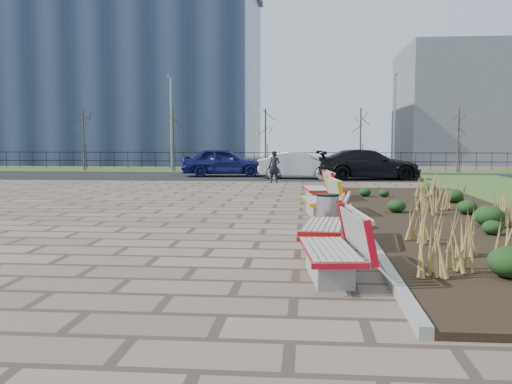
# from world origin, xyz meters

# --- Properties ---
(ground) EXTENTS (120.00, 120.00, 0.00)m
(ground) POSITION_xyz_m (0.00, 0.00, 0.00)
(ground) COLOR #735E4F
(ground) RESTS_ON ground
(planting_bed) EXTENTS (4.50, 18.00, 0.10)m
(planting_bed) POSITION_xyz_m (6.25, 5.00, 0.05)
(planting_bed) COLOR black
(planting_bed) RESTS_ON ground
(planting_curb) EXTENTS (0.16, 18.00, 0.15)m
(planting_curb) POSITION_xyz_m (3.92, 5.00, 0.07)
(planting_curb) COLOR gray
(planting_curb) RESTS_ON ground
(grass_verge_far) EXTENTS (80.00, 5.00, 0.04)m
(grass_verge_far) POSITION_xyz_m (0.00, 28.00, 0.02)
(grass_verge_far) COLOR #33511E
(grass_verge_far) RESTS_ON ground
(road) EXTENTS (80.00, 7.00, 0.02)m
(road) POSITION_xyz_m (0.00, 22.00, 0.01)
(road) COLOR black
(road) RESTS_ON ground
(bench_a) EXTENTS (1.13, 2.19, 1.00)m
(bench_a) POSITION_xyz_m (3.00, -1.38, 0.50)
(bench_a) COLOR red
(bench_a) RESTS_ON ground
(bench_b) EXTENTS (1.13, 2.19, 1.00)m
(bench_b) POSITION_xyz_m (3.00, 1.14, 0.50)
(bench_b) COLOR #AC150B
(bench_b) RESTS_ON ground
(bench_c) EXTENTS (1.15, 2.20, 1.00)m
(bench_c) POSITION_xyz_m (3.00, 5.67, 0.50)
(bench_c) COLOR #F3B70C
(bench_c) RESTS_ON ground
(bench_d) EXTENTS (1.15, 2.19, 1.00)m
(bench_d) POSITION_xyz_m (3.00, 9.36, 0.50)
(bench_d) COLOR red
(bench_d) RESTS_ON ground
(litter_bin) EXTENTS (0.50, 0.50, 0.86)m
(litter_bin) POSITION_xyz_m (3.13, 2.88, 0.43)
(litter_bin) COLOR #B2B2B7
(litter_bin) RESTS_ON ground
(pedestrian) EXTENTS (0.64, 0.51, 1.54)m
(pedestrian) POSITION_xyz_m (1.09, 17.43, 0.77)
(pedestrian) COLOR black
(pedestrian) RESTS_ON ground
(car_blue) EXTENTS (4.88, 2.44, 1.60)m
(car_blue) POSITION_xyz_m (-2.02, 21.87, 0.82)
(car_blue) COLOR #12154E
(car_blue) RESTS_ON road
(car_silver) EXTENTS (4.45, 1.95, 1.42)m
(car_silver) POSITION_xyz_m (2.28, 20.31, 0.73)
(car_silver) COLOR #A3A5AA
(car_silver) RESTS_ON road
(car_black) EXTENTS (5.57, 2.74, 1.56)m
(car_black) POSITION_xyz_m (5.84, 20.05, 0.80)
(car_black) COLOR black
(car_black) RESTS_ON road
(tree_a) EXTENTS (1.40, 1.40, 4.00)m
(tree_a) POSITION_xyz_m (-12.00, 26.50, 2.04)
(tree_a) COLOR #4C3D2D
(tree_a) RESTS_ON grass_verge_far
(tree_b) EXTENTS (1.40, 1.40, 4.00)m
(tree_b) POSITION_xyz_m (-6.00, 26.50, 2.04)
(tree_b) COLOR #4C3D2D
(tree_b) RESTS_ON grass_verge_far
(tree_c) EXTENTS (1.40, 1.40, 4.00)m
(tree_c) POSITION_xyz_m (0.00, 26.50, 2.04)
(tree_c) COLOR #4C3D2D
(tree_c) RESTS_ON grass_verge_far
(tree_d) EXTENTS (1.40, 1.40, 4.00)m
(tree_d) POSITION_xyz_m (6.00, 26.50, 2.04)
(tree_d) COLOR #4C3D2D
(tree_d) RESTS_ON grass_verge_far
(tree_e) EXTENTS (1.40, 1.40, 4.00)m
(tree_e) POSITION_xyz_m (12.00, 26.50, 2.04)
(tree_e) COLOR #4C3D2D
(tree_e) RESTS_ON grass_verge_far
(lamp_west) EXTENTS (0.24, 0.60, 6.00)m
(lamp_west) POSITION_xyz_m (-6.00, 26.00, 3.04)
(lamp_west) COLOR gray
(lamp_west) RESTS_ON grass_verge_far
(lamp_east) EXTENTS (0.24, 0.60, 6.00)m
(lamp_east) POSITION_xyz_m (8.00, 26.00, 3.04)
(lamp_east) COLOR gray
(lamp_east) RESTS_ON grass_verge_far
(railing_fence) EXTENTS (44.00, 0.10, 1.20)m
(railing_fence) POSITION_xyz_m (0.00, 29.50, 0.64)
(railing_fence) COLOR black
(railing_fence) RESTS_ON grass_verge_far
(building_glass) EXTENTS (40.00, 14.00, 15.00)m
(building_glass) POSITION_xyz_m (-22.00, 40.00, 7.50)
(building_glass) COLOR #192338
(building_glass) RESTS_ON ground
(building_grey) EXTENTS (18.00, 12.00, 10.00)m
(building_grey) POSITION_xyz_m (20.00, 42.00, 5.00)
(building_grey) COLOR slate
(building_grey) RESTS_ON ground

